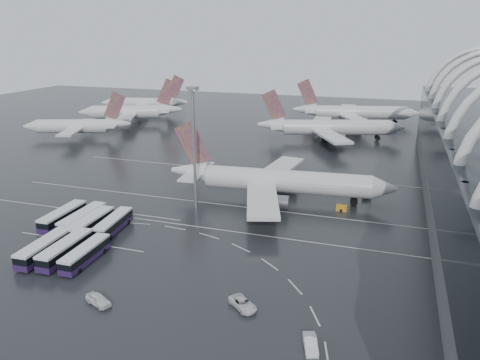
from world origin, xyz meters
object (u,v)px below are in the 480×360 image
(bus_row_near_b, at_px, (83,219))
(bus_row_far_b, at_px, (66,249))
(airliner_gate_b, at_px, (328,128))
(bus_row_far_a, at_px, (44,248))
(gse_cart_belly_d, at_px, (367,196))
(airliner_main, at_px, (275,181))
(van_curve_b, at_px, (98,300))
(floodlight_mast, at_px, (194,134))
(bus_row_near_a, at_px, (63,216))
(bus_row_near_c, at_px, (91,224))
(van_curve_a, at_px, (243,304))
(bus_row_near_d, at_px, (113,224))
(van_curve_c, at_px, (310,344))
(jet_remote_mid, at_px, (133,112))
(jet_remote_far, at_px, (146,104))
(gse_cart_belly_e, at_px, (307,184))
(airliner_gate_c, at_px, (353,113))
(gse_cart_belly_a, at_px, (341,208))
(bus_row_far_c, at_px, (85,254))
(jet_remote_west, at_px, (79,126))

(bus_row_near_b, bearing_deg, bus_row_far_b, -156.71)
(airliner_gate_b, distance_m, bus_row_far_a, 117.17)
(bus_row_far_b, relative_size, gse_cart_belly_d, 5.93)
(airliner_main, relative_size, van_curve_b, 11.69)
(bus_row_near_b, xyz_separation_m, gse_cart_belly_d, (55.39, 36.73, -1.20))
(bus_row_far_b, distance_m, floodlight_mast, 36.49)
(bus_row_near_a, distance_m, gse_cart_belly_d, 70.67)
(airliner_main, distance_m, airliner_gate_b, 69.02)
(bus_row_near_c, bearing_deg, van_curve_a, -114.49)
(bus_row_near_d, bearing_deg, van_curve_b, -157.66)
(bus_row_near_b, xyz_separation_m, bus_row_far_b, (5.91, -13.03, -0.03))
(airliner_gate_b, xyz_separation_m, van_curve_c, (15.33, -122.30, -3.99))
(jet_remote_mid, distance_m, jet_remote_far, 25.49)
(airliner_main, bearing_deg, gse_cart_belly_e, 60.48)
(van_curve_a, relative_size, van_curve_c, 1.12)
(van_curve_c, distance_m, gse_cart_belly_d, 61.11)
(bus_row_near_a, xyz_separation_m, bus_row_near_c, (8.09, -1.62, 0.03))
(jet_remote_far, height_order, bus_row_far_a, jet_remote_far)
(van_curve_a, height_order, van_curve_c, van_curve_c)
(airliner_main, relative_size, gse_cart_belly_d, 24.61)
(bus_row_near_c, distance_m, bus_row_near_d, 4.57)
(jet_remote_far, xyz_separation_m, bus_row_near_c, (60.26, -130.80, -3.13))
(van_curve_c, bearing_deg, airliner_gate_b, 79.93)
(bus_row_far_b, bearing_deg, airliner_gate_b, -17.52)
(airliner_gate_c, bearing_deg, van_curve_a, -104.09)
(bus_row_near_b, height_order, van_curve_a, bus_row_near_b)
(gse_cart_belly_a, relative_size, gse_cart_belly_d, 1.07)
(van_curve_a, xyz_separation_m, van_curve_c, (11.25, -6.22, 0.05))
(jet_remote_mid, relative_size, bus_row_near_a, 3.33)
(airliner_gate_b, xyz_separation_m, bus_row_near_c, (-33.90, -99.67, -2.96))
(van_curve_c, height_order, gse_cart_belly_a, van_curve_c)
(bus_row_far_c, bearing_deg, floodlight_mast, -16.67)
(bus_row_near_d, height_order, gse_cart_belly_a, bus_row_near_d)
(airliner_gate_b, height_order, bus_row_near_b, airliner_gate_b)
(jet_remote_far, bearing_deg, bus_row_near_c, 102.78)
(jet_remote_far, xyz_separation_m, bus_row_far_a, (58.95, -142.84, -3.17))
(jet_remote_far, bearing_deg, van_curve_a, 111.76)
(jet_remote_west, bearing_deg, gse_cart_belly_d, 142.14)
(airliner_gate_b, height_order, bus_row_near_d, airliner_gate_b)
(bus_row_near_b, relative_size, van_curve_b, 2.86)
(gse_cart_belly_d, relative_size, gse_cart_belly_e, 0.97)
(van_curve_b, relative_size, gse_cart_belly_a, 1.96)
(airliner_main, height_order, jet_remote_west, airliner_main)
(bus_row_near_c, relative_size, van_curve_b, 2.85)
(airliner_gate_b, bearing_deg, gse_cart_belly_e, -104.06)
(bus_row_near_d, bearing_deg, airliner_main, -48.44)
(jet_remote_mid, bearing_deg, bus_row_far_b, 93.42)
(bus_row_near_b, height_order, floodlight_mast, floodlight_mast)
(jet_remote_mid, distance_m, floodlight_mast, 111.32)
(jet_remote_far, height_order, van_curve_b, jet_remote_far)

